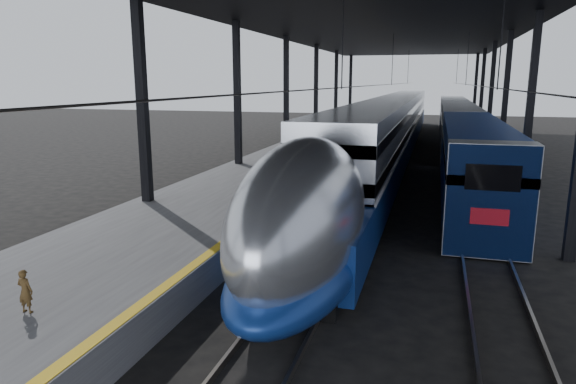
% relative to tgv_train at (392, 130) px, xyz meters
% --- Properties ---
extents(ground, '(160.00, 160.00, 0.00)m').
position_rel_tgv_train_xyz_m(ground, '(-2.00, -27.24, -2.09)').
color(ground, black).
rests_on(ground, ground).
extents(platform, '(6.00, 80.00, 1.00)m').
position_rel_tgv_train_xyz_m(platform, '(-5.50, -7.24, -1.59)').
color(platform, '#4C4C4F').
rests_on(platform, ground).
extents(yellow_strip, '(0.30, 80.00, 0.01)m').
position_rel_tgv_train_xyz_m(yellow_strip, '(-2.70, -7.24, -1.08)').
color(yellow_strip, gold).
rests_on(yellow_strip, platform).
extents(rails, '(6.52, 80.00, 0.16)m').
position_rel_tgv_train_xyz_m(rails, '(2.50, -7.24, -2.01)').
color(rails, slate).
rests_on(rails, ground).
extents(canopy, '(18.00, 75.00, 9.47)m').
position_rel_tgv_train_xyz_m(canopy, '(-0.10, -7.24, 7.03)').
color(canopy, black).
rests_on(canopy, ground).
extents(tgv_train, '(3.12, 65.20, 4.47)m').
position_rel_tgv_train_xyz_m(tgv_train, '(0.00, 0.00, 0.00)').
color(tgv_train, silver).
rests_on(tgv_train, ground).
extents(second_train, '(2.77, 56.05, 3.81)m').
position_rel_tgv_train_xyz_m(second_train, '(5.00, 4.17, -0.16)').
color(second_train, navy).
rests_on(second_train, ground).
extents(child, '(0.34, 0.23, 0.94)m').
position_rel_tgv_train_xyz_m(child, '(-4.78, -31.99, -0.62)').
color(child, '#473317').
rests_on(child, platform).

